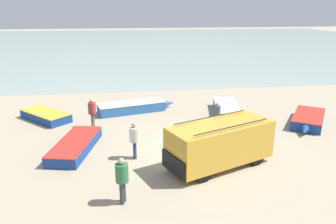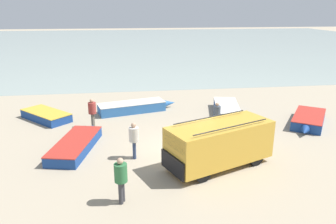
% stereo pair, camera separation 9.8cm
% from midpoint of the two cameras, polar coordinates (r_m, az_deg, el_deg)
% --- Properties ---
extents(ground_plane, '(200.00, 200.00, 0.00)m').
position_cam_midpoint_polar(ground_plane, '(17.24, 3.19, -5.98)').
color(ground_plane, tan).
extents(sea_water, '(120.00, 80.00, 0.01)m').
position_cam_midpoint_polar(sea_water, '(67.90, -5.27, 11.89)').
color(sea_water, '#99A89E').
rests_on(sea_water, ground_plane).
extents(parked_van, '(5.26, 3.60, 2.16)m').
position_cam_midpoint_polar(parked_van, '(14.96, 9.07, -5.36)').
color(parked_van, gold).
rests_on(parked_van, ground_plane).
extents(fishing_rowboat_0, '(5.62, 2.54, 0.67)m').
position_cam_midpoint_polar(fishing_rowboat_0, '(22.84, -5.71, 0.90)').
color(fishing_rowboat_0, '#2D66AD').
rests_on(fishing_rowboat_0, ground_plane).
extents(fishing_rowboat_1, '(2.36, 4.96, 0.62)m').
position_cam_midpoint_polar(fishing_rowboat_1, '(22.54, 10.34, 0.39)').
color(fishing_rowboat_1, navy).
rests_on(fishing_rowboat_1, ground_plane).
extents(fishing_rowboat_2, '(2.46, 5.20, 0.54)m').
position_cam_midpoint_polar(fishing_rowboat_2, '(17.42, -15.52, -5.42)').
color(fishing_rowboat_2, navy).
rests_on(fishing_rowboat_2, ground_plane).
extents(fishing_rowboat_3, '(3.54, 4.32, 0.61)m').
position_cam_midpoint_polar(fishing_rowboat_3, '(22.01, 23.40, -1.27)').
color(fishing_rowboat_3, navy).
rests_on(fishing_rowboat_3, ground_plane).
extents(fishing_rowboat_4, '(3.71, 3.78, 0.55)m').
position_cam_midpoint_polar(fishing_rowboat_4, '(22.59, -20.51, -0.53)').
color(fishing_rowboat_4, navy).
rests_on(fishing_rowboat_4, ground_plane).
extents(fisherman_0, '(0.47, 0.47, 1.77)m').
position_cam_midpoint_polar(fisherman_0, '(20.07, -12.92, 0.29)').
color(fisherman_0, '#5B564C').
rests_on(fisherman_0, ground_plane).
extents(fisherman_1, '(0.48, 0.48, 1.82)m').
position_cam_midpoint_polar(fisherman_1, '(12.23, -7.97, -11.03)').
color(fisherman_1, '#38383D').
rests_on(fisherman_1, ground_plane).
extents(fisherman_2, '(0.47, 0.47, 1.80)m').
position_cam_midpoint_polar(fisherman_2, '(15.61, -5.78, -4.38)').
color(fisherman_2, navy).
rests_on(fisherman_2, ground_plane).
extents(fisherman_3, '(0.42, 0.42, 1.61)m').
position_cam_midpoint_polar(fisherman_3, '(19.59, 8.65, -0.18)').
color(fisherman_3, navy).
rests_on(fisherman_3, ground_plane).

